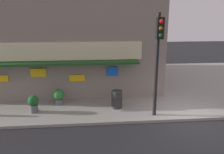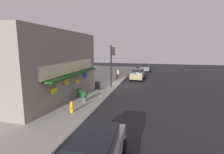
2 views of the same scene
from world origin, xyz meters
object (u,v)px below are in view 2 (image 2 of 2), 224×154
Objects in this scene: parked_car_grey at (144,67)px; potted_plant_by_doorway at (79,92)px; pedestrian at (117,73)px; traffic_light at (112,61)px; parked_car_silver at (95,154)px; fire_hydrant at (72,107)px; potted_plant_by_window at (84,96)px; parked_car_tan at (138,74)px; trash_can at (98,86)px.

potted_plant_by_doorway is at bearing 167.10° from parked_car_grey.
pedestrian reaches higher than potted_plant_by_doorway.
parked_car_silver is at bearing -168.83° from traffic_light.
potted_plant_by_window is at bearing 3.00° from fire_hydrant.
traffic_light is 5.54× the size of potted_plant_by_window.
potted_plant_by_doorway is (3.76, 1.12, 0.06)m from fire_hydrant.
potted_plant_by_window is 0.20× the size of parked_car_silver.
traffic_light is 6.60m from potted_plant_by_window.
parked_car_silver reaches higher than potted_plant_by_doorway.
pedestrian is 0.42× the size of parked_car_tan.
fire_hydrant is 0.20× the size of parked_car_tan.
potted_plant_by_window is at bearing 164.55° from parked_car_tan.
fire_hydrant is 0.95× the size of potted_plant_by_window.
potted_plant_by_doorway is (-3.10, 0.78, 0.00)m from trash_can.
potted_plant_by_doorway is at bearing 16.55° from fire_hydrant.
trash_can is (-1.73, 1.20, -2.67)m from traffic_light.
traffic_light reaches higher than parked_car_silver.
potted_plant_by_doorway is 0.19× the size of parked_car_silver.
parked_car_grey reaches higher than fire_hydrant.
parked_car_silver is (-18.70, -3.19, -0.24)m from pedestrian.
parked_car_grey is at bearing -16.16° from pedestrian.
pedestrian is at bearing -6.52° from trash_can.
parked_car_grey is at bearing -12.90° from potted_plant_by_doorway.
parked_car_grey is (16.13, -2.82, -2.45)m from traffic_light.
traffic_light is at bearing -9.52° from potted_plant_by_window.
trash_can reaches higher than potted_plant_by_doorway.
fire_hydrant is (-8.59, 0.86, -2.73)m from traffic_light.
pedestrian is at bearing -8.98° from potted_plant_by_doorway.
parked_car_tan reaches higher than potted_plant_by_window.
traffic_light is 16.56m from parked_car_grey.
trash_can is 0.54× the size of pedestrian.
potted_plant_by_doorway is at bearing 40.98° from potted_plant_by_window.
pedestrian reaches higher than parked_car_grey.
fire_hydrant is 6.87m from trash_can.
trash_can is 8.86m from parked_car_tan.
parked_car_grey is (24.72, -3.68, 0.28)m from fire_hydrant.
parked_car_tan reaches higher than fire_hydrant.
trash_can is 3.20m from potted_plant_by_doorway.
parked_car_silver reaches higher than trash_can.
trash_can is (6.86, 0.34, 0.06)m from fire_hydrant.
pedestrian is 1.95× the size of potted_plant_by_window.
traffic_light is at bearing 11.17° from parked_car_silver.
potted_plant_by_doorway is at bearing 158.61° from parked_car_tan.
pedestrian reaches higher than potted_plant_by_window.
traffic_light reaches higher than potted_plant_by_doorway.
potted_plant_by_window is (-1.13, -0.98, 0.02)m from potted_plant_by_doorway.
pedestrian is at bearing 9.68° from parked_car_silver.
potted_plant_by_doorway is at bearing 157.73° from traffic_light.
potted_plant_by_doorway is 0.21× the size of parked_car_grey.
fire_hydrant is 0.21× the size of parked_car_grey.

